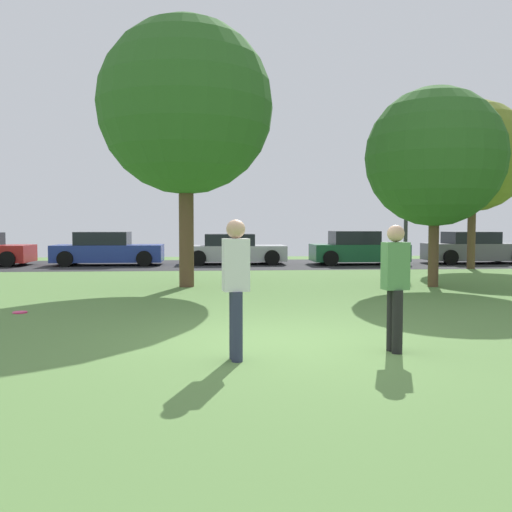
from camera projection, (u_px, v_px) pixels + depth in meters
name	position (u px, v px, depth m)	size (l,w,h in m)	color
ground_plane	(277.00, 342.00, 8.13)	(44.00, 44.00, 0.00)	#5B8442
road_strip	(233.00, 264.00, 24.06)	(44.00, 6.40, 0.01)	#28282B
birch_tree_lone	(435.00, 157.00, 15.27)	(3.75, 3.75, 5.40)	brown
oak_tree_center	(473.00, 156.00, 21.50)	(4.22, 4.22, 6.41)	brown
maple_tree_far	(186.00, 107.00, 15.18)	(4.72, 4.72, 7.23)	brown
person_thrower	(236.00, 282.00, 7.01)	(0.35, 0.30, 1.76)	#2D334C
person_catcher	(395.00, 282.00, 7.46)	(0.35, 0.30, 1.69)	black
frisbee_disc	(20.00, 312.00, 10.84)	(0.27, 0.27, 0.03)	#EA2D6B
parked_car_blue	(107.00, 250.00, 23.61)	(4.48, 1.97, 1.40)	#233893
parked_car_silver	(233.00, 250.00, 24.32)	(4.36, 2.10, 1.30)	#B7B7BC
parked_car_green	(357.00, 249.00, 24.10)	(4.00, 2.03, 1.43)	#195633
parked_car_grey	(474.00, 249.00, 24.76)	(4.31, 2.02, 1.39)	slate
street_lamp_post	(406.00, 210.00, 20.65)	(0.14, 0.14, 4.50)	#2D2D33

